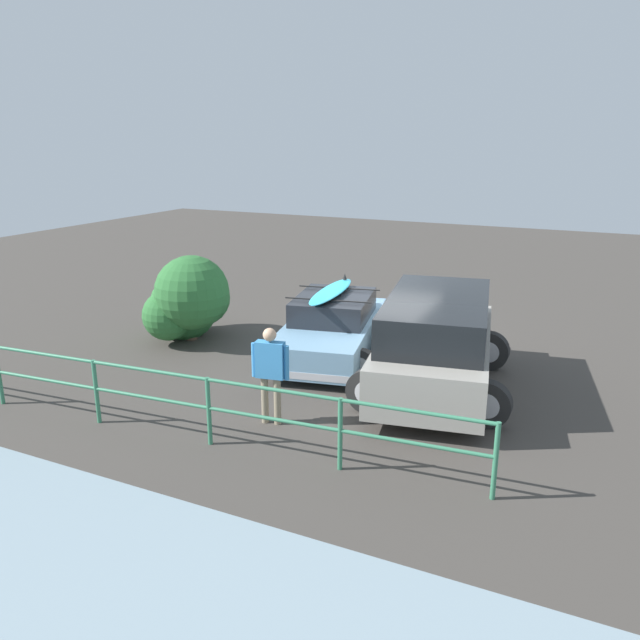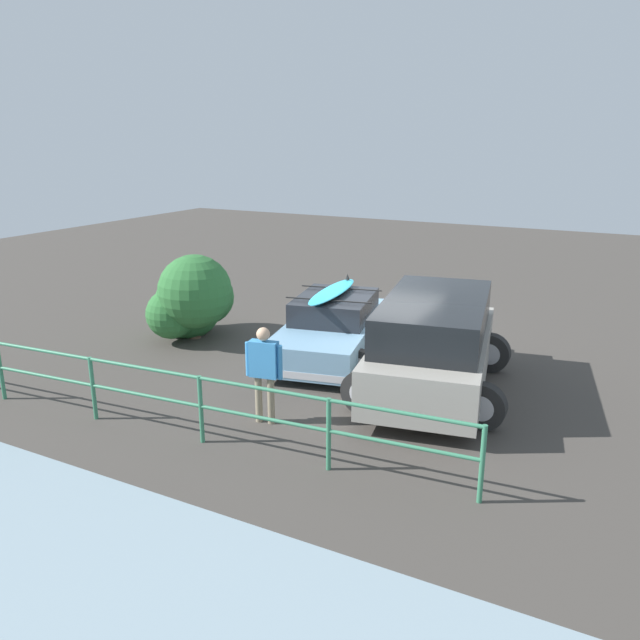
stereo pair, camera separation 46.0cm
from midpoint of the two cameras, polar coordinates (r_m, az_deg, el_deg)
ground_plane at (r=13.88m, az=5.94°, el=-3.07°), size 44.00×44.00×0.02m
sedan_car at (r=13.56m, az=2.19°, el=-0.66°), size 2.93×4.54×1.58m
suv_car at (r=11.74m, az=11.47°, el=-2.10°), size 3.21×4.92×1.80m
person_bystander at (r=10.21m, az=-3.86°, el=-4.26°), size 0.64×0.26×1.66m
railing_fence at (r=10.34m, az=-14.58°, el=-5.98°), size 10.70×0.87×1.10m
bush_near_left at (r=14.83m, az=-10.75°, el=1.82°), size 2.25×2.40×2.15m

